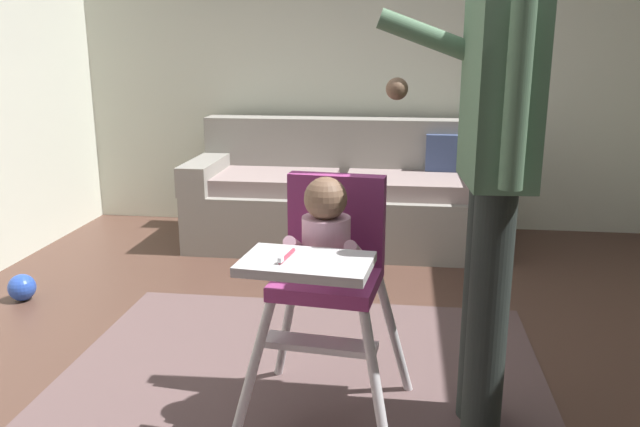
{
  "coord_description": "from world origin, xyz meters",
  "views": [
    {
      "loc": [
        0.29,
        -2.29,
        1.37
      ],
      "look_at": [
        0.0,
        -0.07,
        0.78
      ],
      "focal_mm": 35.66,
      "sensor_mm": 36.0,
      "label": 1
    }
  ],
  "objects_px": {
    "adult_standing": "(493,169)",
    "toy_ball_second": "(22,287)",
    "couch": "(343,197)",
    "high_chair": "(327,256)"
  },
  "relations": [
    {
      "from": "high_chair",
      "to": "adult_standing",
      "type": "distance_m",
      "value": 0.64
    },
    {
      "from": "high_chair",
      "to": "toy_ball_second",
      "type": "distance_m",
      "value": 2.12
    },
    {
      "from": "couch",
      "to": "adult_standing",
      "type": "distance_m",
      "value": 2.43
    },
    {
      "from": "couch",
      "to": "high_chair",
      "type": "distance_m",
      "value": 2.3
    },
    {
      "from": "couch",
      "to": "toy_ball_second",
      "type": "xyz_separation_m",
      "value": [
        -1.66,
        -1.33,
        -0.26
      ]
    },
    {
      "from": "couch",
      "to": "adult_standing",
      "type": "bearing_deg",
      "value": 17.58
    },
    {
      "from": "couch",
      "to": "toy_ball_second",
      "type": "height_order",
      "value": "couch"
    },
    {
      "from": "toy_ball_second",
      "to": "adult_standing",
      "type": "bearing_deg",
      "value": -20.89
    },
    {
      "from": "couch",
      "to": "adult_standing",
      "type": "xyz_separation_m",
      "value": [
        0.71,
        -2.24,
        0.64
      ]
    },
    {
      "from": "adult_standing",
      "to": "toy_ball_second",
      "type": "xyz_separation_m",
      "value": [
        -2.37,
        0.91,
        -0.9
      ]
    }
  ]
}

